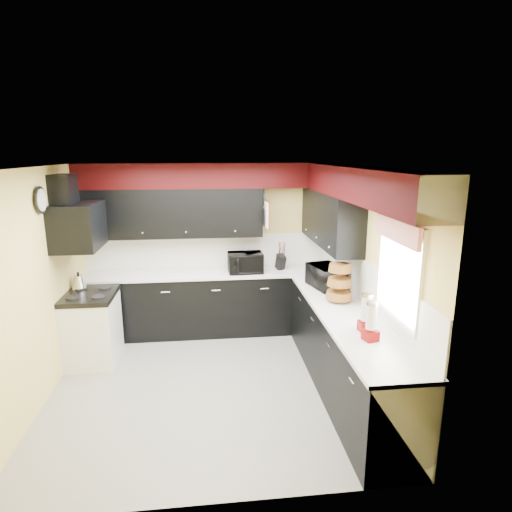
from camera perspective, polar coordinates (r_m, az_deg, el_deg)
The scene contains 35 objects.
ground at distance 5.29m, azimuth -6.00°, elevation -16.46°, with size 3.60×3.60×0.00m, color gray.
wall_back at distance 6.53m, azimuth -6.46°, elevation 1.22°, with size 3.60×0.06×2.50m, color #E0C666.
wall_right at distance 5.11m, azimuth 14.27°, elevation -2.65°, with size 0.06×3.60×2.50m, color #E0C666.
wall_left at distance 5.12m, azimuth -26.99°, elevation -3.73°, with size 0.06×3.60×2.50m, color #E0C666.
ceiling at distance 4.58m, azimuth -6.79°, elevation 11.71°, with size 3.60×3.60×0.06m, color white.
cab_back at distance 6.46m, azimuth -6.26°, elevation -6.30°, with size 3.60×0.60×0.90m, color black.
cab_right at distance 5.04m, azimuth 11.67°, elevation -12.53°, with size 0.60×3.00×0.90m, color black.
counter_back at distance 6.32m, azimuth -6.37°, elevation -2.29°, with size 3.62×0.64×0.04m, color white.
counter_right at distance 4.85m, azimuth 11.94°, elevation -7.53°, with size 0.64×3.02×0.04m, color white.
splash_back at distance 6.53m, azimuth -6.44°, elevation 0.69°, with size 3.60×0.02×0.50m, color white.
splash_right at distance 5.12m, azimuth 14.12°, elevation -3.30°, with size 0.02×3.60×0.50m, color white.
upper_back at distance 6.28m, azimuth -11.17°, elevation 5.65°, with size 2.60×0.35×0.70m, color black.
upper_right at distance 5.77m, azimuth 9.83°, elevation 5.02°, with size 0.35×1.80×0.70m, color black.
soffit_back at distance 6.21m, azimuth -6.72°, elevation 10.59°, with size 3.60×0.36×0.35m, color black.
soffit_right at distance 4.69m, azimuth 13.74°, elevation 9.33°, with size 0.36×3.24×0.35m, color black.
stove at distance 5.97m, azimuth -20.94°, elevation -9.12°, with size 0.60×0.75×0.86m, color white.
cooktop at distance 5.81m, azimuth -21.32°, elevation -4.92°, with size 0.62×0.77×0.06m, color black.
hood at distance 5.62m, azimuth -22.60°, elevation 3.72°, with size 0.50×0.78×0.55m, color black.
hood_duct at distance 5.61m, azimuth -24.28°, elevation 7.89°, with size 0.24×0.40×0.40m, color black.
window at distance 4.23m, azimuth 18.56°, elevation -2.13°, with size 0.03×0.86×0.96m, color white, non-canonical shape.
valance at distance 4.12m, azimuth 18.29°, elevation 3.20°, with size 0.04×0.88×0.20m, color red.
pan_top at distance 6.22m, azimuth 1.01°, elevation 7.68°, with size 0.03×0.22×0.40m, color black, non-canonical shape.
pan_mid at distance 6.12m, azimuth 1.16°, elevation 5.22°, with size 0.03×0.28×0.46m, color black, non-canonical shape.
pan_low at distance 6.38m, azimuth 0.85°, elevation 5.30°, with size 0.03×0.24×0.42m, color black, non-canonical shape.
cut_board at distance 6.00m, azimuth 1.41°, elevation 5.53°, with size 0.03×0.26×0.35m, color white.
baskets at distance 5.09m, azimuth 11.07°, elevation -3.38°, with size 0.27×0.27×0.50m, color brown, non-canonical shape.
clock at distance 5.17m, azimuth -26.82°, elevation 6.67°, with size 0.03×0.30×0.30m, color black, non-canonical shape.
deco_plate at distance 4.60m, azimuth 16.18°, elevation 8.15°, with size 0.03×0.24×0.24m, color white, non-canonical shape.
toaster_oven at distance 6.23m, azimuth -1.42°, elevation -0.89°, with size 0.50×0.41×0.29m, color black.
microwave at distance 5.61m, azimuth 9.39°, elevation -2.72°, with size 0.52×0.35×0.29m, color black.
utensil_crock at distance 6.43m, azimuth 3.45°, elevation -0.92°, with size 0.17×0.17×0.18m, color silver.
knife_block at distance 6.38m, azimuth 3.29°, elevation -0.82°, with size 0.10×0.15×0.23m, color black.
kettle at distance 6.03m, azimuth -22.56°, elevation -3.22°, with size 0.19×0.19×0.17m, color #ABABAF, non-canonical shape.
dispenser_a at distance 4.33m, azimuth 14.49°, elevation -7.55°, with size 0.13×0.13×0.35m, color #720009, non-canonical shape.
dispenser_b at distance 4.14m, azimuth 15.10°, elevation -8.65°, with size 0.13×0.13×0.34m, color #670B06, non-canonical shape.
Camera 1 is at (0.01, -4.58, 2.65)m, focal length 30.00 mm.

